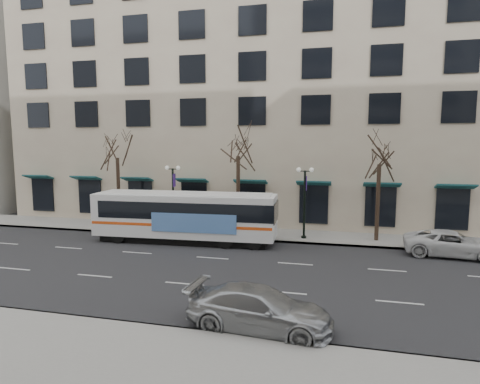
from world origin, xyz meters
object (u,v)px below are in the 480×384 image
(tree_far_left, at_px, (117,146))
(city_bus, at_px, (186,215))
(white_pickup, at_px, (452,244))
(silver_car, at_px, (259,309))
(tree_far_right, at_px, (380,150))
(lamp_post_left, at_px, (173,195))
(lamp_post_right, at_px, (305,199))
(tree_far_mid, at_px, (238,143))

(tree_far_left, distance_m, city_bus, 9.03)
(tree_far_left, relative_size, white_pickup, 1.49)
(city_bus, relative_size, silver_car, 2.36)
(tree_far_right, xyz_separation_m, city_bus, (-13.00, -3.09, -4.53))
(tree_far_right, xyz_separation_m, silver_car, (-5.47, -15.00, -5.63))
(silver_car, bearing_deg, lamp_post_left, 38.39)
(silver_car, relative_size, white_pickup, 0.98)
(tree_far_left, bearing_deg, tree_far_right, 0.00)
(lamp_post_left, height_order, lamp_post_right, same)
(city_bus, distance_m, white_pickup, 17.25)
(tree_far_left, relative_size, lamp_post_right, 1.60)
(tree_far_left, height_order, city_bus, tree_far_left)
(tree_far_left, relative_size, city_bus, 0.65)
(lamp_post_left, relative_size, lamp_post_right, 1.00)
(tree_far_right, bearing_deg, tree_far_left, 180.00)
(lamp_post_left, distance_m, city_bus, 3.35)
(tree_far_left, bearing_deg, lamp_post_right, -2.29)
(white_pickup, bearing_deg, lamp_post_left, 89.17)
(lamp_post_left, bearing_deg, tree_far_mid, 6.85)
(lamp_post_left, xyz_separation_m, white_pickup, (19.19, -2.00, -2.17))
(silver_car, xyz_separation_m, white_pickup, (9.67, 12.40, -0.02))
(lamp_post_left, bearing_deg, city_bus, -51.39)
(tree_far_left, bearing_deg, lamp_post_left, -6.83)
(tree_far_left, xyz_separation_m, white_pickup, (24.20, -2.60, -5.92))
(tree_far_right, height_order, silver_car, tree_far_right)
(tree_far_right, bearing_deg, city_bus, -166.64)
(tree_far_left, xyz_separation_m, tree_far_right, (20.00, 0.00, -0.28))
(tree_far_mid, height_order, lamp_post_left, tree_far_mid)
(tree_far_left, height_order, tree_far_mid, tree_far_mid)
(tree_far_left, bearing_deg, white_pickup, -6.13)
(lamp_post_left, bearing_deg, lamp_post_right, 0.00)
(lamp_post_left, xyz_separation_m, city_bus, (1.99, -2.49, -1.05))
(tree_far_mid, relative_size, white_pickup, 1.53)
(lamp_post_left, relative_size, white_pickup, 0.93)
(tree_far_right, distance_m, lamp_post_left, 15.40)
(tree_far_mid, height_order, silver_car, tree_far_mid)
(tree_far_left, relative_size, tree_far_mid, 0.98)
(tree_far_mid, distance_m, silver_car, 16.82)
(lamp_post_right, relative_size, white_pickup, 0.93)
(city_bus, bearing_deg, white_pickup, -1.16)
(tree_far_mid, bearing_deg, lamp_post_right, -6.83)
(tree_far_right, xyz_separation_m, lamp_post_right, (-4.99, -0.60, -3.48))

